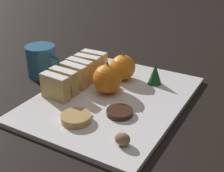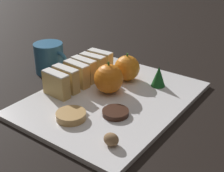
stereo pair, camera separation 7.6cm
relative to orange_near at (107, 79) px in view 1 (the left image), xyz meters
name	(u,v)px [view 1 (the left image)]	position (x,y,z in m)	size (l,w,h in m)	color
ground_plane	(112,101)	(0.02, -0.02, -0.05)	(6.00, 6.00, 0.00)	black
serving_platter	(112,99)	(0.02, -0.02, -0.04)	(0.34, 0.44, 0.01)	white
stollen_slice_front	(55,87)	(-0.09, -0.09, -0.01)	(0.08, 0.03, 0.06)	tan
stollen_slice_second	(64,81)	(-0.09, -0.06, -0.01)	(0.08, 0.03, 0.06)	tan
stollen_slice_third	(73,76)	(-0.09, -0.02, -0.01)	(0.08, 0.03, 0.06)	tan
stollen_slice_fourth	(80,71)	(-0.10, 0.02, -0.01)	(0.08, 0.03, 0.06)	tan
stollen_slice_fifth	(88,66)	(-0.10, 0.05, -0.01)	(0.08, 0.03, 0.06)	tan
stollen_slice_sixth	(94,62)	(-0.10, 0.09, -0.01)	(0.08, 0.03, 0.06)	tan
orange_near	(107,79)	(0.00, 0.00, 0.00)	(0.07, 0.07, 0.08)	orange
orange_far	(123,67)	(0.00, 0.09, 0.00)	(0.07, 0.07, 0.08)	orange
walnut	(122,139)	(0.14, -0.17, -0.02)	(0.03, 0.03, 0.03)	#8E6B47
chocolate_cookie	(120,112)	(0.08, -0.08, -0.03)	(0.06, 0.06, 0.01)	#381E14
gingerbread_cookie	(76,118)	(0.01, -0.15, -0.03)	(0.07, 0.07, 0.02)	tan
evergreen_sprig	(155,74)	(0.08, 0.10, -0.01)	(0.04, 0.04, 0.06)	#195623
coffee_mug	(42,61)	(-0.23, 0.02, 0.00)	(0.12, 0.09, 0.09)	#2D6693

